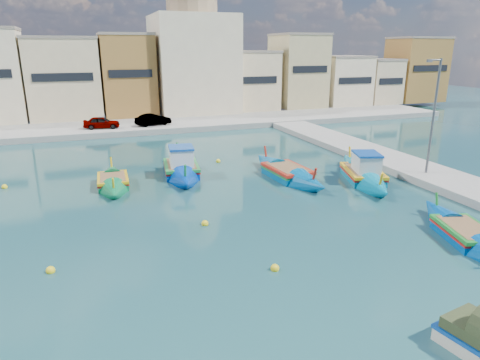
{
  "coord_description": "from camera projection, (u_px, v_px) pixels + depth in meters",
  "views": [
    {
      "loc": [
        -4.01,
        -15.9,
        8.62
      ],
      "look_at": [
        4.0,
        6.0,
        1.4
      ],
      "focal_mm": 32.0,
      "sensor_mm": 36.0,
      "label": 1
    }
  ],
  "objects": [
    {
      "name": "north_townhouses",
      "position": [
        170.0,
        78.0,
        54.15
      ],
      "size": [
        83.2,
        7.87,
        10.19
      ],
      "color": "beige",
      "rests_on": "ground"
    },
    {
      "name": "parked_cars",
      "position": [
        12.0,
        127.0,
        41.61
      ],
      "size": [
        30.96,
        2.83,
        1.31
      ],
      "color": "#4C1919",
      "rests_on": "north_quay"
    },
    {
      "name": "luzzu_green",
      "position": [
        113.0,
        182.0,
        27.81
      ],
      "size": [
        2.17,
        7.26,
        2.26
      ],
      "color": "#0B7843",
      "rests_on": "ground"
    },
    {
      "name": "quay_street_lamp",
      "position": [
        433.0,
        116.0,
        27.95
      ],
      "size": [
        1.18,
        0.16,
        8.0
      ],
      "color": "#595B60",
      "rests_on": "ground"
    },
    {
      "name": "luzzu_cyan_mid",
      "position": [
        287.0,
        174.0,
        29.6
      ],
      "size": [
        2.81,
        9.38,
        2.74
      ],
      "color": "#005B97",
      "rests_on": "ground"
    },
    {
      "name": "luzzu_blue_cabin",
      "position": [
        181.0,
        169.0,
        30.3
      ],
      "size": [
        3.45,
        9.4,
        3.25
      ],
      "color": "#0035A1",
      "rests_on": "ground"
    },
    {
      "name": "luzzu_blue_south",
      "position": [
        466.0,
        235.0,
        19.99
      ],
      "size": [
        4.15,
        8.33,
        2.35
      ],
      "color": "#004FA2",
      "rests_on": "ground"
    },
    {
      "name": "church_block",
      "position": [
        193.0,
        50.0,
        54.81
      ],
      "size": [
        10.0,
        10.0,
        19.1
      ],
      "color": "beige",
      "rests_on": "ground"
    },
    {
      "name": "luzzu_turquoise_cabin",
      "position": [
        363.0,
        175.0,
        29.02
      ],
      "size": [
        5.14,
        9.89,
        3.12
      ],
      "color": "#00799E",
      "rests_on": "ground"
    },
    {
      "name": "north_quay",
      "position": [
        124.0,
        127.0,
        46.74
      ],
      "size": [
        80.0,
        8.0,
        0.6
      ],
      "primitive_type": "cube",
      "color": "gray",
      "rests_on": "ground"
    },
    {
      "name": "ground",
      "position": [
        200.0,
        260.0,
        18.12
      ],
      "size": [
        160.0,
        160.0,
        0.0
      ],
      "primitive_type": "plane",
      "color": "#13353B",
      "rests_on": "ground"
    },
    {
      "name": "mooring_buoys",
      "position": [
        205.0,
        212.0,
        23.3
      ],
      "size": [
        25.42,
        17.48,
        0.36
      ],
      "color": "yellow",
      "rests_on": "ground"
    }
  ]
}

